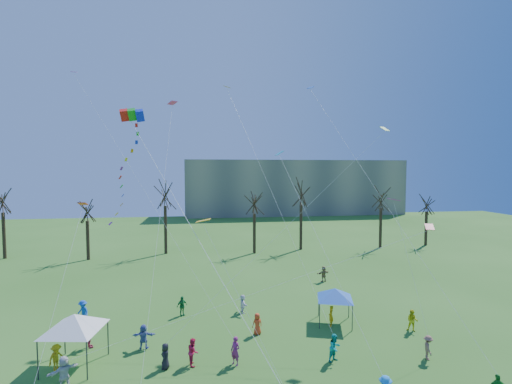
{
  "coord_description": "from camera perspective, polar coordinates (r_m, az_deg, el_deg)",
  "views": [
    {
      "loc": [
        -2.84,
        -16.2,
        12.33
      ],
      "look_at": [
        0.18,
        5.0,
        11.0
      ],
      "focal_mm": 25.0,
      "sensor_mm": 36.0,
      "label": 1
    }
  ],
  "objects": [
    {
      "name": "distant_building",
      "position": [
        101.41,
        6.08,
        0.79
      ],
      "size": [
        60.0,
        14.0,
        15.0
      ],
      "primitive_type": "cube",
      "color": "gray",
      "rests_on": "ground"
    },
    {
      "name": "canopy_tent_white",
      "position": [
        26.24,
        -27.08,
        -18.03
      ],
      "size": [
        4.43,
        4.43,
        3.36
      ],
      "color": "#3F3F44",
      "rests_on": "ground"
    },
    {
      "name": "big_box_kite",
      "position": [
        23.92,
        -19.65,
        2.51
      ],
      "size": [
        5.26,
        7.1,
        20.17
      ],
      "color": "red",
      "rests_on": "ground"
    },
    {
      "name": "bare_tree_row",
      "position": [
        53.22,
        -3.46,
        -2.01
      ],
      "size": [
        68.78,
        7.62,
        11.03
      ],
      "color": "black",
      "rests_on": "ground"
    },
    {
      "name": "small_kites_aloft",
      "position": [
        26.91,
        -0.07,
        5.48
      ],
      "size": [
        27.26,
        18.85,
        30.52
      ],
      "color": "red",
      "rests_on": "ground"
    },
    {
      "name": "festival_crowd",
      "position": [
        26.42,
        -4.99,
        -22.2
      ],
      "size": [
        26.63,
        21.95,
        1.85
      ],
      "color": "#B8173C",
      "rests_on": "ground"
    },
    {
      "name": "canopy_tent_blue",
      "position": [
        30.37,
        12.52,
        -15.59
      ],
      "size": [
        3.65,
        3.65,
        2.85
      ],
      "color": "#3F3F44",
      "rests_on": "ground"
    }
  ]
}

